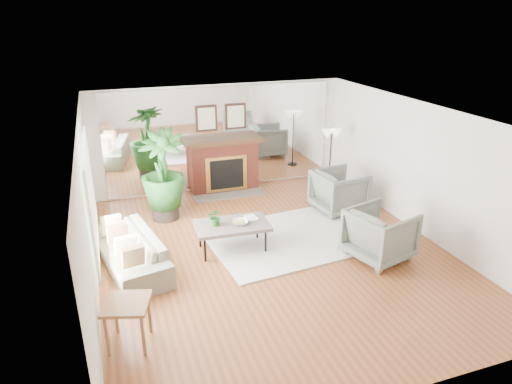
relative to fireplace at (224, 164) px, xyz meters
name	(u,v)px	position (x,y,z in m)	size (l,w,h in m)	color
ground	(273,253)	(0.00, -3.26, -0.66)	(7.00, 7.00, 0.00)	brown
wall_left	(89,212)	(-2.99, -3.26, 0.59)	(0.02, 7.00, 2.50)	white
wall_right	(421,169)	(2.99, -3.26, 0.59)	(0.02, 7.00, 2.50)	white
wall_back	(221,138)	(0.00, 0.23, 0.59)	(6.00, 0.02, 2.50)	white
mirror_panel	(221,138)	(0.00, 0.21, 0.59)	(5.40, 0.04, 2.40)	silver
window_panel	(90,196)	(-2.96, -2.86, 0.69)	(0.04, 2.40, 1.50)	#B2E09E
fireplace	(224,164)	(0.00, 0.00, 0.00)	(1.85, 0.83, 2.05)	maroon
area_rug	(292,238)	(0.53, -2.87, -0.64)	(3.07, 2.19, 0.03)	silver
coffee_table	(232,226)	(-0.66, -2.91, -0.18)	(1.35, 0.84, 0.52)	#5D5249
sofa	(130,251)	(-2.45, -2.92, -0.36)	(2.08, 0.81, 0.61)	slate
armchair_back	(339,191)	(2.00, -1.98, -0.21)	(0.97, 1.00, 0.91)	slate
armchair_front	(380,234)	(1.69, -4.00, -0.20)	(0.97, 1.00, 0.91)	slate
side_table	(127,309)	(-2.63, -4.88, -0.12)	(0.70, 0.70, 0.64)	#945E3B
potted_ficus	(162,173)	(-1.60, -1.15, 0.35)	(1.15, 1.15, 1.89)	black
floor_lamp	(331,139)	(2.33, -0.90, 0.64)	(0.49, 0.27, 1.52)	black
tabletop_plant	(216,217)	(-0.94, -2.86, 0.02)	(0.29, 0.25, 0.32)	#265E22
fruit_bowl	(240,222)	(-0.52, -2.96, -0.10)	(0.27, 0.27, 0.07)	#945E3B
book	(246,219)	(-0.36, -2.81, -0.13)	(0.20, 0.27, 0.02)	#945E3B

